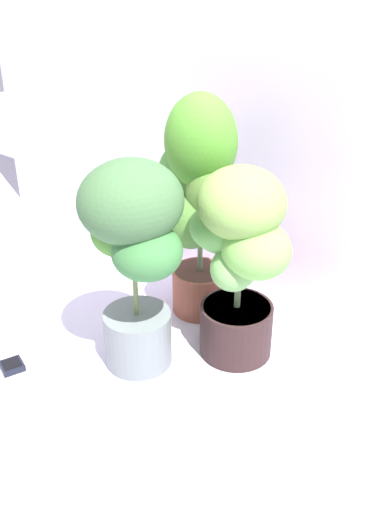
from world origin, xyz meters
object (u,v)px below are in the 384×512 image
potted_plant_back_right (239,251)px  hygrometer_box (12,366)px  potted_plant_center (134,243)px  potted_plant_back_center (198,190)px

potted_plant_back_right → hygrometer_box: (-0.59, -0.59, -0.43)m
potted_plant_center → hygrometer_box: bearing=-136.6°
potted_plant_center → potted_plant_back_right: bearing=47.1°
potted_plant_back_center → hygrometer_box: potted_plant_back_center is taller
potted_plant_center → potted_plant_back_center: bearing=96.1°
hygrometer_box → potted_plant_back_right: bearing=-24.1°
potted_plant_back_center → potted_plant_center: 0.42m
potted_plant_back_center → hygrometer_box: (-0.30, -0.74, -0.53)m
potted_plant_back_center → potted_plant_center: bearing=-83.9°
potted_plant_back_center → potted_plant_back_right: potted_plant_back_center is taller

